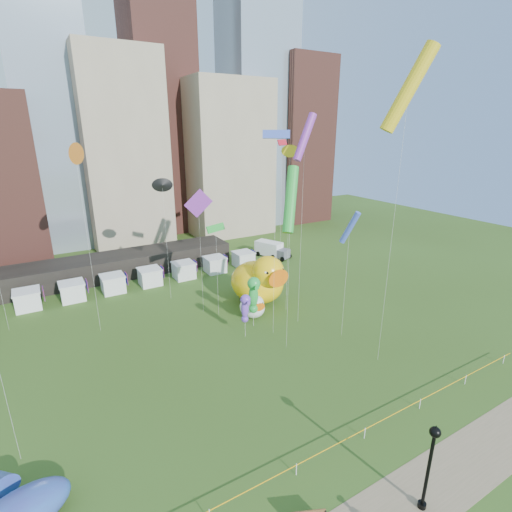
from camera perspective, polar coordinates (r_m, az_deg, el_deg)
ground at (r=28.35m, az=5.96°, el=-29.55°), size 160.00×160.00×0.00m
skyline at (r=77.28m, az=-21.17°, el=17.57°), size 101.00×23.00×68.00m
pavilion at (r=60.65m, az=-21.56°, el=-1.59°), size 38.00×6.00×3.20m
vendor_tents at (r=56.16m, az=-15.41°, el=-3.04°), size 33.24×2.80×2.40m
caution_tape at (r=27.85m, az=6.01°, el=-28.61°), size 50.00×0.06×0.90m
big_duck at (r=48.01m, az=0.50°, el=-3.56°), size 6.69×8.78×6.64m
small_duck at (r=44.97m, az=-0.44°, el=-7.46°), size 3.18×4.07×3.03m
seahorse_green at (r=41.86m, az=-0.33°, el=-5.38°), size 1.68×1.96×5.88m
seahorse_purple at (r=39.97m, az=-1.59°, el=-7.45°), size 1.14×1.39×4.90m
whale_inflatable at (r=28.48m, az=-31.70°, el=-29.38°), size 5.96×6.84×2.37m
lamppost at (r=25.96m, az=24.41°, el=-25.71°), size 0.61×0.61×5.90m
box_truck at (r=65.90m, az=2.28°, el=1.01°), size 4.34×6.41×2.56m
kite_0 at (r=51.76m, az=3.92°, el=16.20°), size 2.26×1.55×19.64m
kite_2 at (r=47.39m, az=-13.71°, el=10.10°), size 1.62×0.62×15.45m
kite_3 at (r=34.62m, az=5.14°, el=8.31°), size 3.09×3.18×17.91m
kite_4 at (r=42.70m, az=5.10°, el=15.02°), size 1.01×1.05×19.34m
kite_5 at (r=36.93m, az=3.02°, el=17.23°), size 2.27×1.74×20.87m
kite_6 at (r=41.05m, az=-25.20°, el=13.50°), size 1.30×1.85×19.76m
kite_7 at (r=39.71m, az=7.25°, el=17.05°), size 2.81×1.14×22.51m
kite_11 at (r=42.53m, az=-5.99°, el=4.07°), size 2.54×1.27×11.00m
kite_12 at (r=33.95m, az=21.73°, el=22.04°), size 3.86×3.03×27.16m
kite_13 at (r=38.65m, az=13.74°, el=4.10°), size 1.34×2.05×13.51m
kite_15 at (r=43.26m, az=-8.53°, el=7.54°), size 2.77×1.71×14.76m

